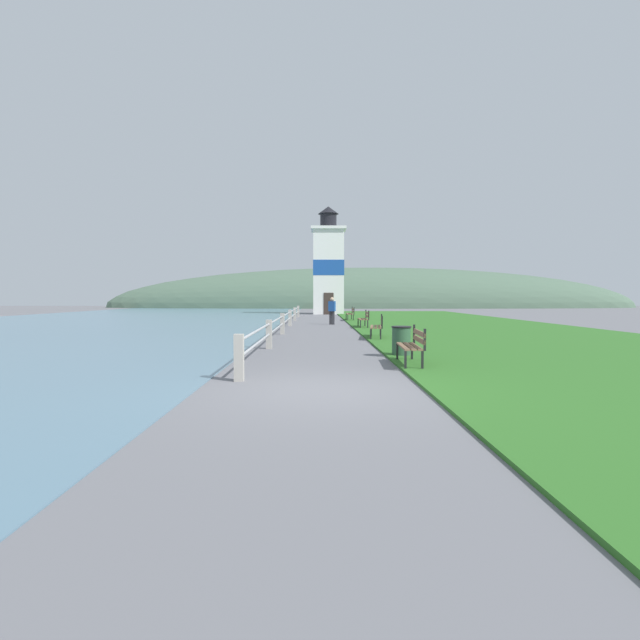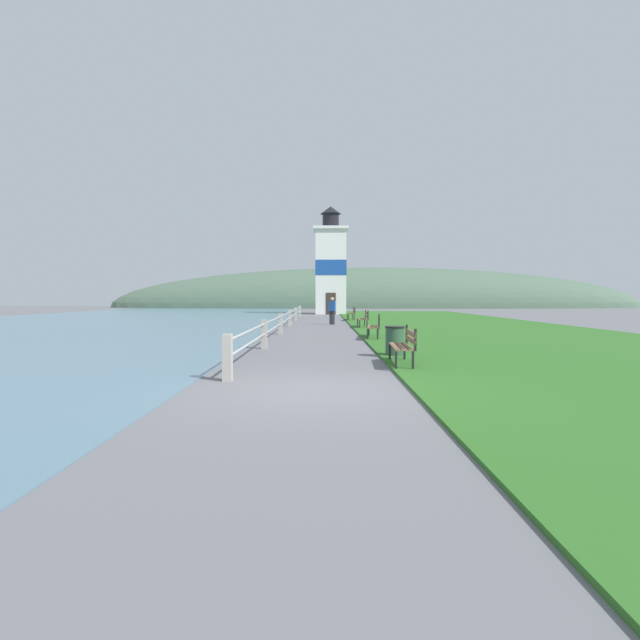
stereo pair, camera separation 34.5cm
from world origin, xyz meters
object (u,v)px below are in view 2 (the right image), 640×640
object	(u,v)px
park_bench_midway	(375,325)
trash_bin	(395,342)
person_strolling	(332,310)
park_bench_by_lighthouse	(352,313)
park_bench_far	(364,318)
lighthouse	(331,267)
park_bench_near	(404,344)

from	to	relation	value
park_bench_midway	trash_bin	bearing A→B (deg)	96.00
person_strolling	trash_bin	distance (m)	15.88
park_bench_by_lighthouse	person_strolling	xyz separation A→B (m)	(-1.44, -4.76, 0.33)
park_bench_midway	trash_bin	xyz separation A→B (m)	(-0.08, -5.85, -0.12)
park_bench_midway	park_bench_far	bearing A→B (deg)	-84.08
park_bench_far	lighthouse	distance (m)	21.56
park_bench_midway	lighthouse	size ratio (longest dim) A/B	0.20
park_bench_far	trash_bin	xyz separation A→B (m)	(-0.18, -12.51, -0.11)
park_bench_by_lighthouse	park_bench_far	bearing A→B (deg)	91.05
person_strolling	park_bench_by_lighthouse	bearing A→B (deg)	5.68
park_bench_near	park_bench_far	distance (m)	14.31
park_bench_far	trash_bin	size ratio (longest dim) A/B	2.04
park_bench_near	person_strolling	size ratio (longest dim) A/B	1.06
park_bench_far	park_bench_by_lighthouse	xyz separation A→B (m)	(-0.16, 8.07, 0.00)
person_strolling	trash_bin	bearing A→B (deg)	-152.33
park_bench_far	lighthouse	bearing A→B (deg)	-85.56
trash_bin	park_bench_far	bearing A→B (deg)	89.16
park_bench_far	person_strolling	distance (m)	3.69
lighthouse	park_bench_midway	bearing A→B (deg)	-87.27
park_bench_near	park_bench_far	xyz separation A→B (m)	(0.21, 14.30, 0.00)
lighthouse	trash_bin	bearing A→B (deg)	-87.88
park_bench_by_lighthouse	person_strolling	size ratio (longest dim) A/B	1.14
lighthouse	person_strolling	world-z (taller)	lighthouse
lighthouse	person_strolling	bearing A→B (deg)	-90.57
park_bench_far	person_strolling	bearing A→B (deg)	-63.51
trash_bin	park_bench_midway	bearing A→B (deg)	89.20
trash_bin	lighthouse	bearing A→B (deg)	92.12
park_bench_far	person_strolling	size ratio (longest dim) A/B	1.06
park_bench_near	park_bench_midway	bearing A→B (deg)	-87.94
park_bench_far	park_bench_by_lighthouse	bearing A→B (deg)	-88.27
park_bench_near	person_strolling	world-z (taller)	person_strolling
park_bench_near	park_bench_far	world-z (taller)	same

